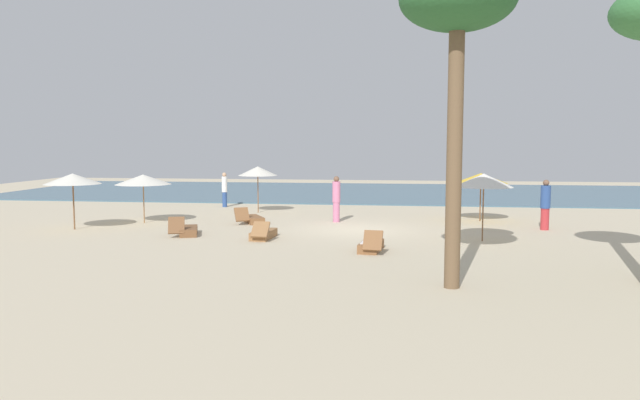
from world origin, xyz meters
name	(u,v)px	position (x,y,z in m)	size (l,w,h in m)	color
ground_plane	(355,230)	(0.00, 0.00, 0.00)	(60.00, 60.00, 0.00)	beige
ocean_water	(374,192)	(0.00, 17.00, 0.03)	(48.00, 16.00, 0.06)	#476B7F
umbrella_0	(143,180)	(-8.90, 0.82, 1.83)	(2.29, 2.29, 2.03)	olive
umbrella_1	(484,180)	(4.53, -2.06, 2.09)	(1.97, 1.97, 2.32)	brown
umbrella_2	(73,179)	(-10.81, -1.31, 1.97)	(2.13, 2.13, 2.18)	brown
umbrella_3	(481,178)	(5.13, 3.28, 1.84)	(2.25, 2.25, 2.06)	brown
umbrella_4	(258,171)	(-5.03, 5.09, 2.00)	(1.88, 1.88, 2.21)	brown
lounger_0	(252,219)	(-4.41, 1.39, 0.17)	(1.31, 1.76, 0.70)	brown
lounger_1	(188,230)	(-5.97, -2.08, 0.17)	(1.06, 1.75, 0.73)	brown
lounger_2	(263,234)	(-3.05, -2.53, 0.17)	(0.71, 1.74, 0.67)	olive
lounger_3	(371,245)	(0.83, -4.43, 0.18)	(0.79, 1.71, 0.73)	brown
person_0	(336,199)	(-0.95, 2.19, 1.00)	(0.38, 0.38, 1.95)	#D17299
person_1	(225,189)	(-7.32, 7.26, 0.93)	(0.37, 0.37, 1.80)	#2D4C8C
person_2	(545,205)	(7.27, 0.96, 0.98)	(0.53, 0.53, 1.94)	#BF3338
palm_2	(458,10)	(2.92, -8.92, 6.33)	(2.64, 2.64, 7.32)	brown
dog	(262,226)	(-3.56, -0.49, 0.16)	(0.47, 0.62, 0.30)	olive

